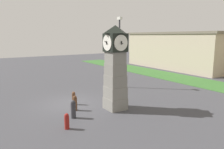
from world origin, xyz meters
name	(u,v)px	position (x,y,z in m)	size (l,w,h in m)	color
ground_plane	(71,104)	(0.00, 0.00, 0.00)	(77.49, 77.49, 0.00)	#424247
clock_tower	(115,68)	(2.61, 2.08, 2.77)	(1.59, 1.56, 5.48)	gray
bollard_near_tower	(74,98)	(0.23, 0.12, 0.48)	(0.24, 0.24, 0.95)	brown
bollard_mid_row	(75,103)	(1.44, -0.30, 0.50)	(0.27, 0.27, 1.00)	brown
bollard_far_row	(73,109)	(2.64, -0.92, 0.55)	(0.30, 0.30, 1.09)	#333338
bollard_end_row	(67,121)	(3.91, -1.83, 0.43)	(0.25, 0.25, 0.85)	maroon
street_lamp_far_side	(119,48)	(-2.40, 5.87, 3.75)	(0.50, 0.24, 6.50)	#333338
warehouse_blue_far	(184,50)	(-8.17, 22.00, 2.69)	(16.88, 9.64, 5.37)	#B7A88E
grass_verge_far	(188,80)	(-1.04, 14.21, 0.02)	(46.49, 4.30, 0.04)	#386B2D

